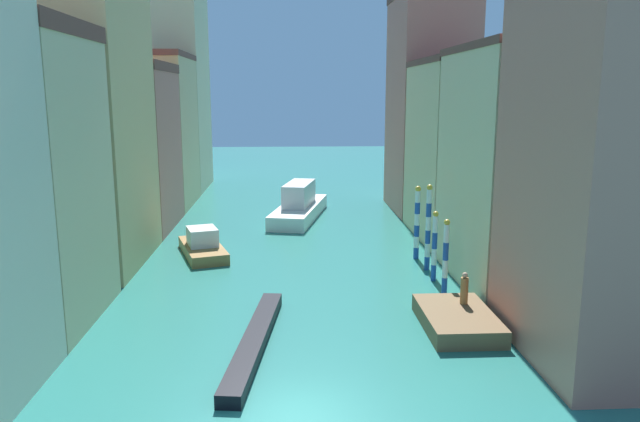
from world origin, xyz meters
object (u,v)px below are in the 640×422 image
mooring_pole_0 (446,257)px  mooring_pole_3 (417,222)px  vaporetto_white (299,206)px  motorboat_0 (203,246)px  waterfront_dock (457,320)px  mooring_pole_2 (428,227)px  mooring_pole_1 (434,245)px  gondola_black (255,340)px  person_on_dock (464,289)px

mooring_pole_0 → mooring_pole_3: mooring_pole_3 is taller
mooring_pole_3 → vaporetto_white: bearing=118.8°
motorboat_0 → waterfront_dock: bearing=-44.9°
mooring_pole_2 → motorboat_0: (-14.00, 4.07, -2.03)m
mooring_pole_1 → vaporetto_white: size_ratio=0.34×
vaporetto_white → motorboat_0: 13.43m
mooring_pole_0 → gondola_black: (-9.68, -6.08, -1.83)m
waterfront_dock → mooring_pole_0: 4.89m
mooring_pole_2 → mooring_pole_1: bearing=-93.2°
waterfront_dock → gondola_black: waterfront_dock is taller
vaporetto_white → motorboat_0: bearing=-119.4°
waterfront_dock → mooring_pole_1: (0.60, 7.01, 1.67)m
person_on_dock → mooring_pole_3: mooring_pole_3 is taller
mooring_pole_1 → gondola_black: bearing=-138.6°
waterfront_dock → vaporetto_white: 25.81m
vaporetto_white → mooring_pole_0: bearing=-70.3°
motorboat_0 → mooring_pole_3: bearing=-6.4°
motorboat_0 → person_on_dock: bearing=-41.4°
gondola_black → mooring_pole_0: bearing=32.1°
motorboat_0 → mooring_pole_1: bearing=-24.1°
person_on_dock → vaporetto_white: 25.00m
mooring_pole_1 → person_on_dock: bearing=-90.3°
mooring_pole_0 → mooring_pole_3: 7.13m
vaporetto_white → motorboat_0: size_ratio=1.81×
waterfront_dock → mooring_pole_0: size_ratio=1.24×
mooring_pole_0 → mooring_pole_1: bearing=89.7°
vaporetto_white → motorboat_0: vaporetto_white is taller
person_on_dock → mooring_pole_0: size_ratio=0.37×
waterfront_dock → person_on_dock: (0.56, 1.00, 1.10)m
mooring_pole_0 → mooring_pole_1: mooring_pole_0 is taller
mooring_pole_0 → mooring_pole_3: size_ratio=0.86×
mooring_pole_2 → motorboat_0: size_ratio=0.80×
mooring_pole_1 → mooring_pole_2: mooring_pole_2 is taller
person_on_dock → gondola_black: person_on_dock is taller
mooring_pole_2 → gondola_black: bearing=-132.6°
person_on_dock → mooring_pole_0: mooring_pole_0 is taller
mooring_pole_1 → gondola_black: 13.04m
mooring_pole_0 → mooring_pole_1: 2.46m
person_on_dock → mooring_pole_1: bearing=89.7°
mooring_pole_2 → gondola_black: mooring_pole_2 is taller
person_on_dock → mooring_pole_2: (0.15, 8.16, 1.17)m
gondola_black → motorboat_0: motorboat_0 is taller
person_on_dock → vaporetto_white: (-7.26, 23.92, -0.42)m
mooring_pole_3 → mooring_pole_0: bearing=-90.1°
mooring_pole_1 → mooring_pole_2: bearing=86.8°
mooring_pole_3 → waterfront_dock: bearing=-92.9°
person_on_dock → gondola_black: size_ratio=0.15×
person_on_dock → vaporetto_white: size_ratio=0.13×
vaporetto_white → person_on_dock: bearing=-73.1°
gondola_black → motorboat_0: bearing=105.8°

